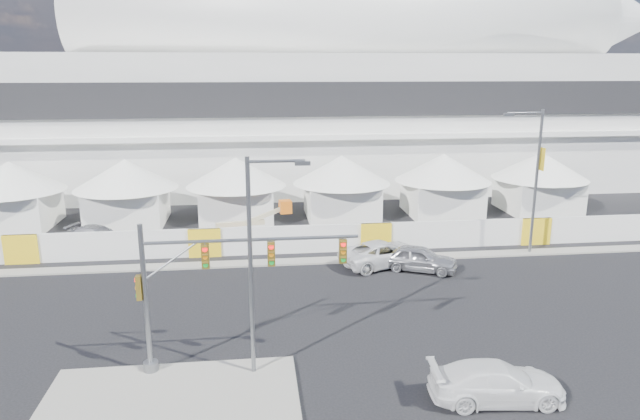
{
  "coord_description": "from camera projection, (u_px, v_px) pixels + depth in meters",
  "views": [
    {
      "loc": [
        -2.53,
        -23.69,
        12.8
      ],
      "look_at": [
        1.47,
        10.0,
        4.22
      ],
      "focal_mm": 32.0,
      "sensor_mm": 36.0,
      "label": 1
    }
  ],
  "objects": [
    {
      "name": "streetlight_curb",
      "position": [
        534.0,
        172.0,
        38.71
      ],
      "size": [
        2.97,
        0.67,
        10.04
      ],
      "color": "slate",
      "rests_on": "ground"
    },
    {
      "name": "stadium",
      "position": [
        351.0,
        97.0,
        64.87
      ],
      "size": [
        80.0,
        24.8,
        21.98
      ],
      "color": "silver",
      "rests_on": "ground"
    },
    {
      "name": "boom_lift",
      "position": [
        234.0,
        237.0,
        40.85
      ],
      "size": [
        6.67,
        2.01,
        3.32
      ],
      "rotation": [
        0.0,
        0.0,
        0.17
      ],
      "color": "orange",
      "rests_on": "ground"
    },
    {
      "name": "pickup_curb",
      "position": [
        384.0,
        253.0,
        37.58
      ],
      "size": [
        4.59,
        6.48,
        1.64
      ],
      "primitive_type": "imported",
      "rotation": [
        0.0,
        0.0,
        1.92
      ],
      "color": "silver",
      "rests_on": "ground"
    },
    {
      "name": "traffic_mast",
      "position": [
        197.0,
        288.0,
        23.76
      ],
      "size": [
        9.23,
        0.63,
        6.5
      ],
      "color": "gray",
      "rests_on": "median_island"
    },
    {
      "name": "pickup_near",
      "position": [
        497.0,
        382.0,
        22.33
      ],
      "size": [
        2.55,
        5.45,
        1.54
      ],
      "primitive_type": "imported",
      "rotation": [
        0.0,
        0.0,
        1.5
      ],
      "color": "white",
      "rests_on": "ground"
    },
    {
      "name": "hoarding_fence",
      "position": [
        376.0,
        237.0,
        40.63
      ],
      "size": [
        70.0,
        0.25,
        2.0
      ],
      "primitive_type": "cube",
      "color": "white",
      "rests_on": "ground"
    },
    {
      "name": "sedan_silver",
      "position": [
        419.0,
        258.0,
        36.59
      ],
      "size": [
        3.77,
        5.17,
        1.64
      ],
      "primitive_type": "imported",
      "rotation": [
        0.0,
        0.0,
        1.14
      ],
      "color": "#B5B5BA",
      "rests_on": "ground"
    },
    {
      "name": "tent_row",
      "position": [
        289.0,
        183.0,
        48.62
      ],
      "size": [
        53.4,
        8.4,
        5.4
      ],
      "color": "white",
      "rests_on": "ground"
    },
    {
      "name": "streetlight_median",
      "position": [
        256.0,
        253.0,
        23.09
      ],
      "size": [
        2.56,
        0.26,
        9.25
      ],
      "color": "slate",
      "rests_on": "median_island"
    },
    {
      "name": "ground",
      "position": [
        314.0,
        353.0,
        26.23
      ],
      "size": [
        160.0,
        160.0,
        0.0
      ],
      "primitive_type": "plane",
      "color": "black",
      "rests_on": "ground"
    },
    {
      "name": "lot_car_c",
      "position": [
        98.0,
        235.0,
        42.05
      ],
      "size": [
        3.71,
        5.1,
        1.37
      ],
      "primitive_type": "imported",
      "rotation": [
        0.0,
        0.0,
        1.14
      ],
      "color": "#ADADB1",
      "rests_on": "ground"
    },
    {
      "name": "far_curb",
      "position": [
        574.0,
        251.0,
        40.53
      ],
      "size": [
        80.0,
        1.2,
        0.12
      ],
      "primitive_type": "cube",
      "color": "gray",
      "rests_on": "ground"
    },
    {
      "name": "median_island",
      "position": [
        172.0,
        396.0,
        22.64
      ],
      "size": [
        10.0,
        5.0,
        0.15
      ],
      "primitive_type": "cube",
      "color": "gray",
      "rests_on": "ground"
    }
  ]
}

